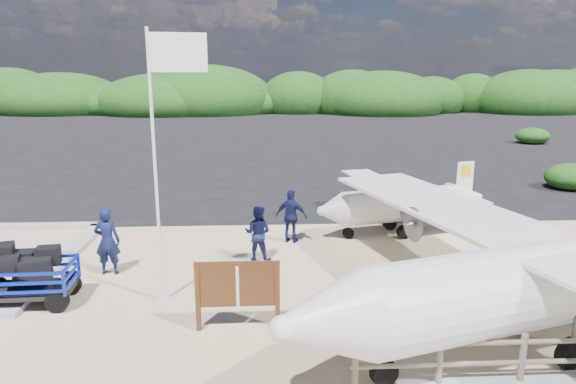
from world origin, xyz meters
name	(u,v)px	position (x,y,z in m)	size (l,w,h in m)	color
ground	(212,280)	(0.00, 0.00, 0.00)	(160.00, 160.00, 0.00)	beige
asphalt_apron	(245,137)	(0.00, 30.00, 0.00)	(90.00, 50.00, 0.04)	#B2B2B2
vegetation_band	(251,113)	(0.00, 55.00, 0.00)	(124.00, 8.00, 4.40)	#B2B2B2
baggage_cart	(27,304)	(-4.32, -1.22, 0.00)	(2.47, 1.41, 1.24)	#0C1EB4
flagpole	(163,300)	(-1.07, -1.17, 0.00)	(1.29, 0.54, 6.44)	white
signboard	(239,329)	(0.84, -2.69, 0.00)	(1.95, 0.18, 1.60)	#502E17
crew_a	(107,241)	(-2.87, 0.64, 0.95)	(0.69, 0.45, 1.90)	#111742
crew_b	(258,233)	(1.25, 1.47, 0.84)	(0.81, 0.63, 1.68)	#111742
crew_c	(291,216)	(2.33, 3.05, 0.88)	(1.03, 0.43, 1.77)	#111742
aircraft_large	(481,150)	(16.80, 22.02, 0.00)	(14.59, 14.59, 4.38)	#B2B2B2
aircraft_small	(72,140)	(-13.88, 28.99, 0.00)	(6.39, 6.39, 2.30)	#B2B2B2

